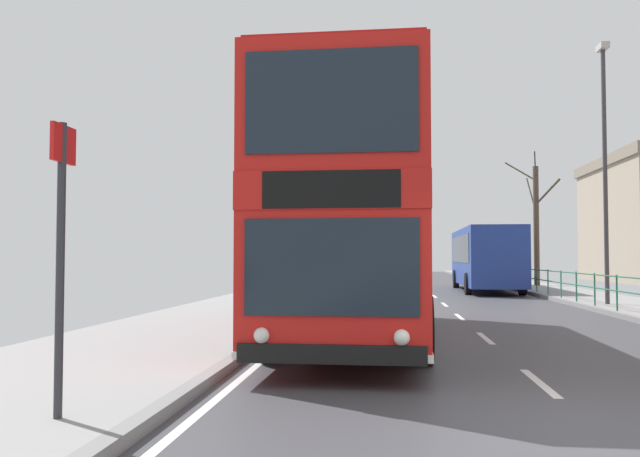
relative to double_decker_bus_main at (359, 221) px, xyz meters
name	(u,v)px	position (x,y,z in m)	size (l,w,h in m)	color
ground	(524,430)	(1.82, -7.00, -2.34)	(15.80, 140.00, 0.20)	#404045
double_decker_bus_main	(359,221)	(0.00, 0.00, 0.00)	(2.86, 10.67, 4.54)	red
background_bus_far_lane	(485,257)	(5.32, 19.60, -0.73)	(2.75, 10.47, 3.00)	navy
pedestrian_railing_far_kerb	(595,284)	(6.99, 8.03, -1.55)	(0.05, 32.12, 1.01)	#236B4C
bus_stop_sign_near	(61,236)	(-2.50, -7.43, -0.53)	(0.08, 0.44, 2.78)	#2D2D33
street_lamp_far_side	(605,154)	(7.61, 8.80, 2.62)	(0.28, 0.60, 8.47)	#38383D
bare_tree_far_00	(536,221)	(8.53, 23.03, 1.20)	(2.42, 3.23, 6.92)	#4C3D2D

